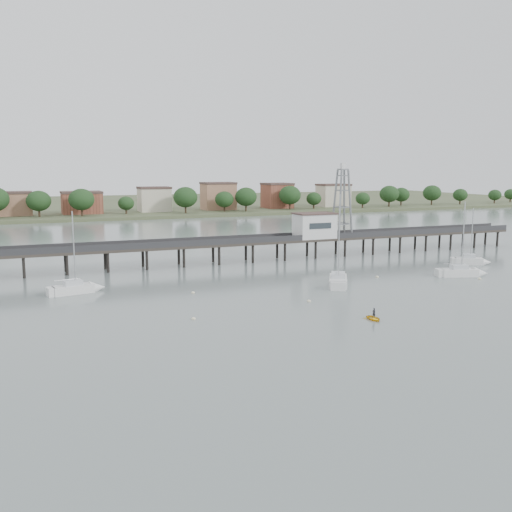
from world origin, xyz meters
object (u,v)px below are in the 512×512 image
Objects in this scene: sailboat_c at (338,279)px; sailboat_b at (81,288)px; pier at (199,245)px; sailboat_d at (466,273)px; lattice_tower at (342,203)px; sailboat_e at (474,261)px; yellow_dinghy at (374,320)px.

sailboat_b is at bearing 107.97° from sailboat_c.
sailboat_d is at bearing -36.26° from pier.
sailboat_b is (-54.96, -17.38, -10.46)m from lattice_tower.
sailboat_d is at bearing -21.98° from sailboat_b.
sailboat_c is (-33.52, -5.94, -0.02)m from sailboat_e.
pier is at bearing -173.26° from sailboat_e.
sailboat_b is (-62.72, 11.42, 0.00)m from sailboat_d.
sailboat_d is 63.75m from sailboat_b.
lattice_tower reaches higher than sailboat_d.
pier is at bearing -180.00° from lattice_tower.
sailboat_d reaches higher than sailboat_e.
sailboat_c reaches higher than yellow_dinghy.
sailboat_d reaches higher than sailboat_b.
yellow_dinghy is (-40.88, -27.15, -0.65)m from sailboat_e.
lattice_tower is at bearing 160.45° from sailboat_e.
sailboat_c reaches higher than sailboat_d.
yellow_dinghy is (8.33, -46.98, -3.79)m from pier.
sailboat_c is (-15.81, -25.77, -10.47)m from lattice_tower.
sailboat_e is (49.21, -19.83, -3.14)m from pier.
lattice_tower is 31.99m from sailboat_c.
lattice_tower reaches higher than pier.
sailboat_d is at bearing -109.27° from sailboat_e.
sailboat_e is 4.39× the size of yellow_dinghy.
lattice_tower is 53.54m from yellow_dinghy.
yellow_dinghy is (-23.17, -46.98, -11.10)m from lattice_tower.
lattice_tower is at bearing 5.89° from sailboat_b.
sailboat_e is at bearing -21.95° from pier.
sailboat_e is 0.89× the size of sailboat_b.
sailboat_c is at bearing -168.88° from sailboat_d.
sailboat_d is (23.57, -3.03, 0.01)m from sailboat_c.
sailboat_e is at bearing -48.24° from lattice_tower.
yellow_dinghy is at bearing -131.10° from sailboat_d.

